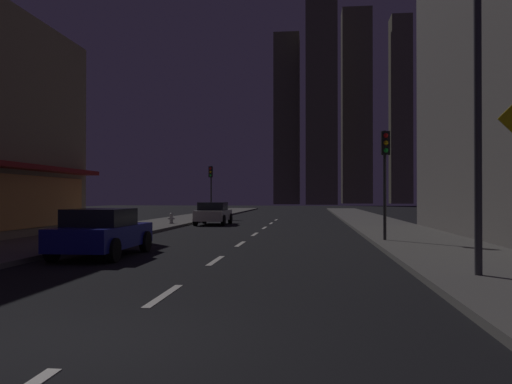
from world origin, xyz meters
TOP-DOWN VIEW (x-y plane):
  - ground_plane at (0.00, 32.00)m, footprint 78.00×136.00m
  - sidewalk_right at (7.00, 32.00)m, footprint 4.00×76.00m
  - sidewalk_left at (-7.00, 32.00)m, footprint 4.00×76.00m
  - lane_marking_center at (0.00, 16.20)m, footprint 0.16×38.60m
  - skyscraper_distant_tall at (-3.06, 122.22)m, footprint 6.15×8.85m
  - skyscraper_distant_mid at (5.15, 116.13)m, footprint 7.17×8.64m
  - skyscraper_distant_short at (15.02, 136.74)m, footprint 7.86×7.02m
  - skyscraper_distant_slender at (26.51, 135.83)m, footprint 5.37×6.46m
  - car_parked_near at (-3.60, 9.07)m, footprint 1.98×4.24m
  - car_parked_far at (-3.60, 27.22)m, footprint 1.98×4.24m
  - fire_hydrant_far_left at (-5.90, 25.46)m, footprint 0.42×0.30m
  - traffic_light_near_right at (5.50, 14.23)m, footprint 0.32×0.48m
  - traffic_light_far_left at (-5.50, 36.21)m, footprint 0.32×0.48m
  - street_lamp_right at (5.38, 5.39)m, footprint 1.96×0.56m

SIDE VIEW (x-z plane):
  - ground_plane at x=0.00m, z-range -0.10..0.00m
  - lane_marking_center at x=0.00m, z-range 0.00..0.01m
  - sidewalk_right at x=7.00m, z-range 0.00..0.15m
  - sidewalk_left at x=-7.00m, z-range 0.00..0.15m
  - fire_hydrant_far_left at x=-5.90m, z-range 0.13..0.78m
  - car_parked_near at x=-3.60m, z-range 0.02..1.47m
  - car_parked_far at x=-3.60m, z-range 0.02..1.47m
  - traffic_light_near_right at x=5.50m, z-range 1.09..5.29m
  - traffic_light_far_left at x=-5.50m, z-range 1.09..5.29m
  - street_lamp_right at x=5.38m, z-range 1.78..8.36m
  - skyscraper_distant_tall at x=-3.06m, z-range 0.00..41.14m
  - skyscraper_distant_slender at x=26.51m, z-range 0.00..49.66m
  - skyscraper_distant_short at x=15.02m, z-range 0.00..52.12m
  - skyscraper_distant_mid at x=5.15m, z-range 0.00..55.19m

